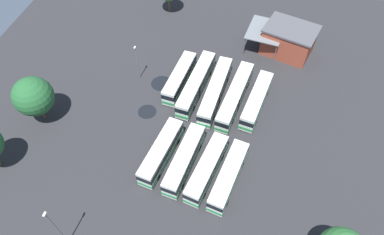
% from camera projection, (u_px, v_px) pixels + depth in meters
% --- Properties ---
extents(ground_plane, '(95.66, 95.66, 0.00)m').
position_uv_depth(ground_plane, '(201.00, 129.00, 57.77)').
color(ground_plane, '#28282B').
extents(bus_row0_slot0, '(11.73, 4.75, 3.62)m').
position_uv_depth(bus_row0_slot0, '(229.00, 176.00, 49.90)').
color(bus_row0_slot0, silver).
rests_on(bus_row0_slot0, ground_plane).
extents(bus_row0_slot1, '(11.92, 4.98, 3.62)m').
position_uv_depth(bus_row0_slot1, '(207.00, 168.00, 50.73)').
color(bus_row0_slot1, silver).
rests_on(bus_row0_slot1, ground_plane).
extents(bus_row0_slot2, '(12.28, 4.32, 3.62)m').
position_uv_depth(bus_row0_slot2, '(184.00, 159.00, 51.69)').
color(bus_row0_slot2, silver).
rests_on(bus_row0_slot2, ground_plane).
extents(bus_row0_slot3, '(11.82, 4.57, 3.62)m').
position_uv_depth(bus_row0_slot3, '(161.00, 152.00, 52.56)').
color(bus_row0_slot3, silver).
rests_on(bus_row0_slot3, ground_plane).
extents(bus_row1_slot0, '(12.60, 4.79, 3.62)m').
position_uv_depth(bus_row1_slot0, '(256.00, 100.00, 59.27)').
color(bus_row1_slot0, silver).
rests_on(bus_row1_slot0, ground_plane).
extents(bus_row1_slot1, '(15.40, 5.00, 3.62)m').
position_uv_depth(bus_row1_slot1, '(235.00, 96.00, 59.92)').
color(bus_row1_slot1, silver).
rests_on(bus_row1_slot1, ground_plane).
extents(bus_row1_slot2, '(15.37, 3.94, 3.62)m').
position_uv_depth(bus_row1_slot2, '(215.00, 91.00, 60.69)').
color(bus_row1_slot2, silver).
rests_on(bus_row1_slot2, ground_plane).
extents(bus_row1_slot3, '(15.40, 4.51, 3.62)m').
position_uv_depth(bus_row1_slot3, '(196.00, 84.00, 61.78)').
color(bus_row1_slot3, silver).
rests_on(bus_row1_slot3, ground_plane).
extents(bus_row1_slot4, '(12.09, 4.01, 3.62)m').
position_uv_depth(bus_row1_slot4, '(180.00, 78.00, 62.75)').
color(bus_row1_slot4, silver).
rests_on(bus_row1_slot4, ground_plane).
extents(depot_building, '(10.22, 11.85, 5.90)m').
position_uv_depth(depot_building, '(289.00, 40.00, 68.01)').
color(depot_building, '#99422D').
rests_on(depot_building, ground_plane).
extents(maintenance_shelter, '(9.27, 8.15, 4.37)m').
position_uv_depth(maintenance_shelter, '(266.00, 31.00, 68.04)').
color(maintenance_shelter, slate).
rests_on(maintenance_shelter, ground_plane).
extents(lamp_post_far_corner, '(0.56, 0.28, 7.56)m').
position_uv_depth(lamp_post_far_corner, '(137.00, 61.00, 62.24)').
color(lamp_post_far_corner, slate).
rests_on(lamp_post_far_corner, ground_plane).
extents(lamp_post_near_entrance, '(0.56, 0.28, 9.64)m').
position_uv_depth(lamp_post_near_entrance, '(57.00, 228.00, 41.65)').
color(lamp_post_near_entrance, slate).
rests_on(lamp_post_near_entrance, ground_plane).
extents(tree_north_edge, '(6.64, 6.64, 8.79)m').
position_uv_depth(tree_north_edge, '(33.00, 96.00, 55.06)').
color(tree_north_edge, brown).
rests_on(tree_north_edge, ground_plane).
extents(puddle_back_corner, '(3.35, 3.35, 0.01)m').
position_uv_depth(puddle_back_corner, '(147.00, 112.00, 60.11)').
color(puddle_back_corner, black).
rests_on(puddle_back_corner, ground_plane).
extents(puddle_front_lane, '(4.08, 4.08, 0.01)m').
position_uv_depth(puddle_front_lane, '(162.00, 83.00, 64.51)').
color(puddle_front_lane, black).
rests_on(puddle_front_lane, ground_plane).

